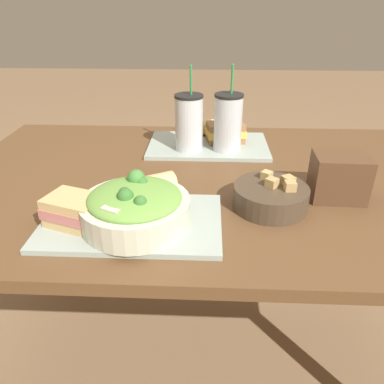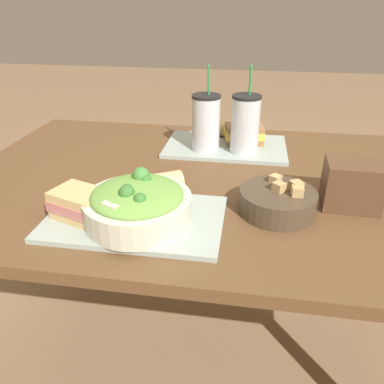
{
  "view_description": "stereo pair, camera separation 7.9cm",
  "coord_description": "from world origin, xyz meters",
  "px_view_note": "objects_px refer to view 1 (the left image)",
  "views": [
    {
      "loc": [
        -0.0,
        -0.95,
        1.18
      ],
      "look_at": [
        -0.04,
        -0.25,
        0.81
      ],
      "focal_mm": 35.0,
      "sensor_mm": 36.0,
      "label": 1
    },
    {
      "loc": [
        0.07,
        -0.94,
        1.18
      ],
      "look_at": [
        -0.04,
        -0.25,
        0.81
      ],
      "focal_mm": 35.0,
      "sensor_mm": 36.0,
      "label": 2
    }
  ],
  "objects_px": {
    "sandwich_far": "(227,133)",
    "drink_cup_red": "(229,125)",
    "baguette_far": "(208,127)",
    "drink_cup_dark": "(190,124)",
    "salad_bowl": "(137,206)",
    "sandwich_near": "(77,211)",
    "soup_bowl": "(272,196)",
    "chip_bag": "(341,177)",
    "baguette_near": "(142,189)"
  },
  "relations": [
    {
      "from": "sandwich_far",
      "to": "drink_cup_red",
      "type": "distance_m",
      "value": 0.09
    },
    {
      "from": "baguette_far",
      "to": "drink_cup_red",
      "type": "height_order",
      "value": "drink_cup_red"
    },
    {
      "from": "drink_cup_dark",
      "to": "salad_bowl",
      "type": "bearing_deg",
      "value": -101.39
    },
    {
      "from": "sandwich_far",
      "to": "drink_cup_red",
      "type": "relative_size",
      "value": 0.52
    },
    {
      "from": "sandwich_far",
      "to": "drink_cup_dark",
      "type": "bearing_deg",
      "value": -158.62
    },
    {
      "from": "sandwich_near",
      "to": "drink_cup_red",
      "type": "height_order",
      "value": "drink_cup_red"
    },
    {
      "from": "soup_bowl",
      "to": "chip_bag",
      "type": "height_order",
      "value": "chip_bag"
    },
    {
      "from": "baguette_near",
      "to": "drink_cup_dark",
      "type": "height_order",
      "value": "drink_cup_dark"
    },
    {
      "from": "drink_cup_red",
      "to": "baguette_far",
      "type": "bearing_deg",
      "value": 115.43
    },
    {
      "from": "sandwich_far",
      "to": "drink_cup_red",
      "type": "bearing_deg",
      "value": -99.2
    },
    {
      "from": "drink_cup_red",
      "to": "baguette_near",
      "type": "bearing_deg",
      "value": -122.73
    },
    {
      "from": "baguette_near",
      "to": "baguette_far",
      "type": "relative_size",
      "value": 1.37
    },
    {
      "from": "soup_bowl",
      "to": "drink_cup_red",
      "type": "xyz_separation_m",
      "value": [
        -0.09,
        0.34,
        0.07
      ]
    },
    {
      "from": "baguette_near",
      "to": "sandwich_far",
      "type": "bearing_deg",
      "value": -57.25
    },
    {
      "from": "salad_bowl",
      "to": "chip_bag",
      "type": "distance_m",
      "value": 0.5
    },
    {
      "from": "sandwich_far",
      "to": "drink_cup_dark",
      "type": "distance_m",
      "value": 0.15
    },
    {
      "from": "baguette_far",
      "to": "drink_cup_red",
      "type": "relative_size",
      "value": 0.51
    },
    {
      "from": "baguette_near",
      "to": "sandwich_far",
      "type": "xyz_separation_m",
      "value": [
        0.22,
        0.42,
        0.0
      ]
    },
    {
      "from": "sandwich_near",
      "to": "sandwich_far",
      "type": "bearing_deg",
      "value": 76.14
    },
    {
      "from": "soup_bowl",
      "to": "baguette_far",
      "type": "bearing_deg",
      "value": 108.13
    },
    {
      "from": "drink_cup_red",
      "to": "sandwich_near",
      "type": "bearing_deg",
      "value": -126.98
    },
    {
      "from": "soup_bowl",
      "to": "sandwich_near",
      "type": "bearing_deg",
      "value": -165.56
    },
    {
      "from": "sandwich_near",
      "to": "chip_bag",
      "type": "relative_size",
      "value": 1.07
    },
    {
      "from": "sandwich_near",
      "to": "salad_bowl",
      "type": "bearing_deg",
      "value": 20.86
    },
    {
      "from": "drink_cup_red",
      "to": "drink_cup_dark",
      "type": "bearing_deg",
      "value": 180.0
    },
    {
      "from": "salad_bowl",
      "to": "sandwich_far",
      "type": "distance_m",
      "value": 0.57
    },
    {
      "from": "salad_bowl",
      "to": "soup_bowl",
      "type": "xyz_separation_m",
      "value": [
        0.3,
        0.11,
        -0.02
      ]
    },
    {
      "from": "sandwich_near",
      "to": "drink_cup_red",
      "type": "bearing_deg",
      "value": 71.81
    },
    {
      "from": "sandwich_near",
      "to": "drink_cup_dark",
      "type": "height_order",
      "value": "drink_cup_dark"
    },
    {
      "from": "salad_bowl",
      "to": "drink_cup_red",
      "type": "bearing_deg",
      "value": 64.75
    },
    {
      "from": "baguette_near",
      "to": "baguette_far",
      "type": "bearing_deg",
      "value": -47.35
    },
    {
      "from": "drink_cup_red",
      "to": "soup_bowl",
      "type": "bearing_deg",
      "value": -75.07
    },
    {
      "from": "salad_bowl",
      "to": "drink_cup_red",
      "type": "distance_m",
      "value": 0.5
    },
    {
      "from": "salad_bowl",
      "to": "drink_cup_dark",
      "type": "xyz_separation_m",
      "value": [
        0.09,
        0.45,
        0.04
      ]
    },
    {
      "from": "salad_bowl",
      "to": "drink_cup_dark",
      "type": "bearing_deg",
      "value": 78.61
    },
    {
      "from": "baguette_near",
      "to": "drink_cup_dark",
      "type": "bearing_deg",
      "value": -45.84
    },
    {
      "from": "soup_bowl",
      "to": "baguette_near",
      "type": "bearing_deg",
      "value": 179.98
    },
    {
      "from": "chip_bag",
      "to": "baguette_far",
      "type": "bearing_deg",
      "value": 130.24
    },
    {
      "from": "salad_bowl",
      "to": "baguette_far",
      "type": "relative_size",
      "value": 1.74
    },
    {
      "from": "baguette_near",
      "to": "drink_cup_red",
      "type": "xyz_separation_m",
      "value": [
        0.22,
        0.34,
        0.06
      ]
    },
    {
      "from": "salad_bowl",
      "to": "baguette_near",
      "type": "bearing_deg",
      "value": 94.36
    },
    {
      "from": "soup_bowl",
      "to": "drink_cup_red",
      "type": "relative_size",
      "value": 0.67
    },
    {
      "from": "drink_cup_dark",
      "to": "chip_bag",
      "type": "xyz_separation_m",
      "value": [
        0.39,
        -0.29,
        -0.04
      ]
    },
    {
      "from": "salad_bowl",
      "to": "chip_bag",
      "type": "relative_size",
      "value": 1.75
    },
    {
      "from": "baguette_far",
      "to": "drink_cup_red",
      "type": "distance_m",
      "value": 0.17
    },
    {
      "from": "drink_cup_dark",
      "to": "baguette_far",
      "type": "bearing_deg",
      "value": 68.83
    },
    {
      "from": "salad_bowl",
      "to": "chip_bag",
      "type": "bearing_deg",
      "value": 19.0
    },
    {
      "from": "baguette_far",
      "to": "chip_bag",
      "type": "distance_m",
      "value": 0.54
    },
    {
      "from": "chip_bag",
      "to": "salad_bowl",
      "type": "bearing_deg",
      "value": -158.49
    },
    {
      "from": "baguette_far",
      "to": "drink_cup_dark",
      "type": "xyz_separation_m",
      "value": [
        -0.05,
        -0.14,
        0.05
      ]
    }
  ]
}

